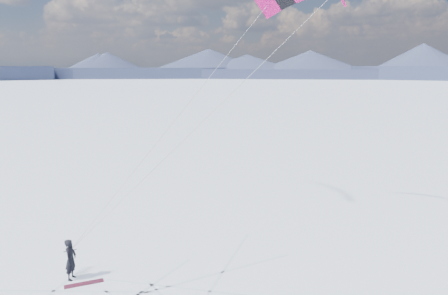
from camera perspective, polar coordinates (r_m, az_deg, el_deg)
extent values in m
cube|color=#1F243B|center=(332.42, 12.52, 9.33)|extent=(156.07, 96.69, 6.99)
cone|color=#1F243B|center=(332.38, 12.54, 9.93)|extent=(82.96, 82.96, 8.00)
cube|color=#1F243B|center=(334.04, -4.17, 9.55)|extent=(152.94, 56.08, 6.99)
cone|color=#1F243B|center=(334.00, -4.17, 10.15)|extent=(68.60, 68.60, 8.00)
cube|color=#1F243B|center=(334.47, -20.78, 8.91)|extent=(156.25, 77.25, 6.99)
cone|color=#1F243B|center=(334.43, -20.82, 9.50)|extent=(76.64, 76.64, 8.00)
cube|color=silver|center=(19.47, -14.83, -17.30)|extent=(11.66, 3.07, 0.01)
cube|color=silver|center=(18.54, 1.44, -18.44)|extent=(8.85, 4.87, 0.01)
imported|color=black|center=(20.64, -19.23, -15.89)|extent=(0.57, 0.73, 1.79)
cube|color=maroon|center=(20.05, -17.82, -16.56)|extent=(1.61, 0.71, 0.04)
cube|color=#D30B65|center=(26.27, 5.77, 18.09)|extent=(1.64, 0.92, 1.55)
cylinder|color=gray|center=(19.45, -1.87, 4.32)|extent=(12.25, 2.25, 11.19)
cylinder|color=gray|center=(21.85, -5.31, 4.96)|extent=(10.14, 7.24, 11.19)
cylinder|color=black|center=(20.11, -19.46, -12.58)|extent=(0.52, 0.24, 0.03)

